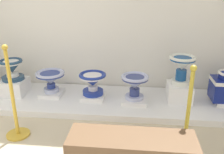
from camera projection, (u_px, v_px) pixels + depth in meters
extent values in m
cube|color=white|center=(114.00, 102.00, 3.60)|extent=(3.70, 1.00, 0.09)
cube|color=white|center=(15.00, 87.00, 3.71)|extent=(0.35, 0.37, 0.23)
cylinder|color=navy|center=(13.00, 78.00, 3.66)|extent=(0.32, 0.32, 0.05)
cylinder|color=white|center=(13.00, 74.00, 3.64)|extent=(0.17, 0.17, 0.06)
cone|color=navy|center=(12.00, 67.00, 3.60)|extent=(0.31, 0.31, 0.17)
cylinder|color=white|center=(11.00, 62.00, 3.58)|extent=(0.31, 0.31, 0.03)
torus|color=navy|center=(11.00, 61.00, 3.57)|extent=(0.33, 0.33, 0.04)
cylinder|color=white|center=(11.00, 61.00, 3.58)|extent=(0.22, 0.22, 0.01)
cube|color=white|center=(52.00, 93.00, 3.70)|extent=(0.32, 0.34, 0.06)
cylinder|color=#B0B8DC|center=(52.00, 90.00, 3.68)|extent=(0.22, 0.22, 0.06)
cylinder|color=navy|center=(51.00, 86.00, 3.66)|extent=(0.12, 0.12, 0.07)
cone|color=#B0B8DC|center=(50.00, 78.00, 3.62)|extent=(0.41, 0.41, 0.16)
cylinder|color=navy|center=(50.00, 74.00, 3.60)|extent=(0.41, 0.41, 0.03)
torus|color=#B0B8DC|center=(50.00, 73.00, 3.59)|extent=(0.42, 0.42, 0.04)
cylinder|color=navy|center=(50.00, 73.00, 3.59)|extent=(0.29, 0.29, 0.01)
cube|color=white|center=(93.00, 96.00, 3.60)|extent=(0.33, 0.34, 0.07)
cylinder|color=navy|center=(93.00, 92.00, 3.58)|extent=(0.30, 0.30, 0.06)
cylinder|color=white|center=(93.00, 88.00, 3.56)|extent=(0.13, 0.13, 0.07)
cone|color=navy|center=(93.00, 80.00, 3.51)|extent=(0.38, 0.38, 0.17)
cylinder|color=white|center=(93.00, 76.00, 3.49)|extent=(0.37, 0.37, 0.03)
torus|color=navy|center=(92.00, 75.00, 3.49)|extent=(0.39, 0.39, 0.04)
cylinder|color=white|center=(93.00, 75.00, 3.49)|extent=(0.26, 0.26, 0.01)
cube|color=white|center=(134.00, 100.00, 3.48)|extent=(0.36, 0.35, 0.06)
cylinder|color=silver|center=(134.00, 97.00, 3.47)|extent=(0.26, 0.26, 0.05)
cylinder|color=navy|center=(134.00, 92.00, 3.44)|extent=(0.14, 0.14, 0.11)
cone|color=silver|center=(135.00, 83.00, 3.39)|extent=(0.37, 0.37, 0.17)
cylinder|color=navy|center=(135.00, 78.00, 3.37)|extent=(0.36, 0.36, 0.03)
torus|color=silver|center=(135.00, 77.00, 3.36)|extent=(0.38, 0.38, 0.04)
cylinder|color=navy|center=(135.00, 77.00, 3.36)|extent=(0.26, 0.26, 0.01)
cube|color=white|center=(179.00, 92.00, 3.50)|extent=(0.34, 0.36, 0.25)
cylinder|color=white|center=(180.00, 82.00, 3.44)|extent=(0.25, 0.25, 0.07)
cylinder|color=navy|center=(181.00, 75.00, 3.41)|extent=(0.15, 0.15, 0.15)
cone|color=white|center=(182.00, 64.00, 3.35)|extent=(0.35, 0.35, 0.17)
cylinder|color=navy|center=(183.00, 59.00, 3.33)|extent=(0.34, 0.34, 0.03)
torus|color=white|center=(183.00, 58.00, 3.32)|extent=(0.36, 0.36, 0.04)
cylinder|color=navy|center=(183.00, 58.00, 3.32)|extent=(0.24, 0.24, 0.01)
cube|color=white|center=(224.00, 101.00, 3.45)|extent=(0.28, 0.30, 0.06)
cylinder|color=gold|center=(18.00, 134.00, 2.86)|extent=(0.26, 0.26, 0.02)
cylinder|color=gold|center=(12.00, 94.00, 2.69)|extent=(0.04, 0.04, 0.99)
sphere|color=gold|center=(5.00, 47.00, 2.50)|extent=(0.06, 0.06, 0.06)
cylinder|color=gold|center=(183.00, 151.00, 2.58)|extent=(0.23, 0.23, 0.02)
cylinder|color=gold|center=(188.00, 113.00, 2.42)|extent=(0.04, 0.04, 0.87)
sphere|color=gold|center=(194.00, 68.00, 2.26)|extent=(0.06, 0.06, 0.06)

